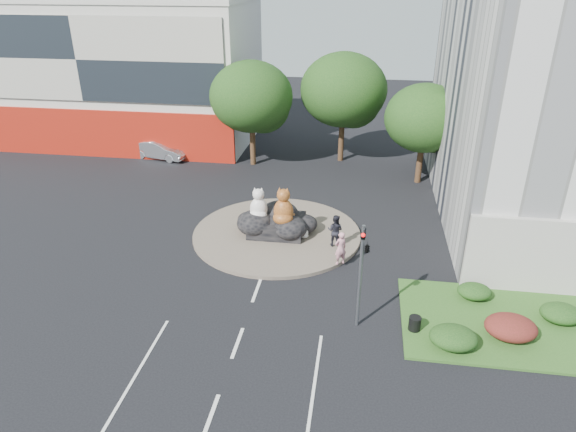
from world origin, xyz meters
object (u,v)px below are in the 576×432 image
Objects in this scene: kitten_white at (305,231)px; litter_bin at (415,323)px; cat_tabby at (283,205)px; cat_white at (259,203)px; pedestrian_pink at (341,248)px; pedestrian_dark at (335,231)px; parked_car at (160,149)px; kitten_calico at (249,228)px.

litter_bin is at bearing -65.57° from kitten_white.
cat_white is at bearing 171.83° from cat_tabby.
cat_tabby is at bearing -69.39° from pedestrian_pink.
cat_tabby is 3.46× the size of litter_bin.
parked_car is (-15.54, 13.39, -0.37)m from pedestrian_dark.
kitten_white is 0.18× the size of parked_car.
kitten_white reaches higher than litter_bin.
kitten_white is 9.60m from litter_bin.
pedestrian_dark is at bearing -33.84° from kitten_white.
kitten_calico is 3.25m from kitten_white.
kitten_white is at bearing -6.11° from pedestrian_dark.
cat_white reaches higher than pedestrian_pink.
cat_white is 0.42× the size of parked_car.
parked_car is at bearing 133.80° from litter_bin.
litter_bin is (8.53, -7.93, -1.66)m from cat_white.
litter_bin is (19.51, -20.34, -0.34)m from parked_car.
kitten_white is at bearing -82.42° from pedestrian_pink.
parked_car is at bearing -25.61° from pedestrian_dark.
pedestrian_pink is 2.02m from pedestrian_dark.
kitten_calico reaches higher than kitten_white.
kitten_white is at bearing -119.77° from parked_car.
kitten_white is at bearing -11.68° from cat_white.
pedestrian_pink is at bearing 117.01° from pedestrian_dark.
kitten_calico is 6.03m from pedestrian_pink.
pedestrian_pink reaches higher than kitten_calico.
pedestrian_dark is at bearing -110.29° from pedestrian_pink.
cat_tabby is at bearing 169.68° from kitten_white.
kitten_calico is at bearing 170.91° from kitten_white.
kitten_calico is 0.48× the size of pedestrian_dark.
pedestrian_pink is (5.47, -2.48, 0.49)m from kitten_calico.
cat_tabby is at bearing -122.57° from parked_car.
cat_tabby is at bearing -17.87° from cat_white.
cat_white is 5.86m from pedestrian_pink.
cat_tabby is 2.55m from kitten_calico.
litter_bin is (9.02, -7.46, -0.22)m from kitten_calico.
parked_car is 28.19m from litter_bin.
parked_car is (-12.50, 12.73, -1.43)m from cat_tabby.
cat_white is 1.06× the size of pedestrian_pink.
litter_bin is at bearing -123.24° from parked_car.
parked_car reaches higher than kitten_calico.
pedestrian_dark is at bearing 119.70° from litter_bin.
pedestrian_pink is (3.46, -2.63, -1.06)m from cat_tabby.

